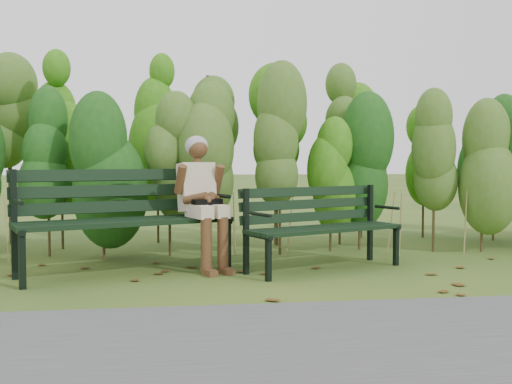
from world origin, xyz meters
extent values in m
plane|color=#30531F|center=(0.00, 0.00, 0.00)|extent=(80.00, 80.00, 0.00)
cube|color=#474749|center=(0.00, -2.20, 0.01)|extent=(60.00, 2.50, 0.01)
cylinder|color=#47381E|center=(-2.14, 1.30, 0.40)|extent=(0.03, 0.03, 0.80)
ellipsoid|color=#317213|center=(-2.14, 1.30, 1.04)|extent=(0.64, 0.64, 1.44)
cylinder|color=#47381E|center=(-1.53, 1.30, 0.40)|extent=(0.03, 0.03, 0.80)
ellipsoid|color=#317213|center=(-1.53, 1.30, 1.04)|extent=(0.64, 0.64, 1.44)
cylinder|color=#47381E|center=(-0.92, 1.30, 0.40)|extent=(0.03, 0.03, 0.80)
ellipsoid|color=#317213|center=(-0.92, 1.30, 1.04)|extent=(0.64, 0.64, 1.44)
cylinder|color=#47381E|center=(-0.31, 1.30, 0.40)|extent=(0.03, 0.03, 0.80)
ellipsoid|color=#317213|center=(-0.31, 1.30, 1.04)|extent=(0.64, 0.64, 1.44)
cylinder|color=#47381E|center=(0.31, 1.30, 0.40)|extent=(0.03, 0.03, 0.80)
ellipsoid|color=#317213|center=(0.31, 1.30, 1.04)|extent=(0.64, 0.64, 1.44)
cylinder|color=#47381E|center=(0.92, 1.30, 0.40)|extent=(0.03, 0.03, 0.80)
ellipsoid|color=#317213|center=(0.92, 1.30, 1.04)|extent=(0.64, 0.64, 1.44)
cylinder|color=#47381E|center=(1.53, 1.30, 0.40)|extent=(0.03, 0.03, 0.80)
ellipsoid|color=#317213|center=(1.53, 1.30, 1.04)|extent=(0.64, 0.64, 1.44)
cylinder|color=#47381E|center=(2.14, 1.30, 0.40)|extent=(0.03, 0.03, 0.80)
ellipsoid|color=#317213|center=(2.14, 1.30, 1.04)|extent=(0.64, 0.64, 1.44)
cylinder|color=#47381E|center=(2.75, 1.30, 0.40)|extent=(0.03, 0.03, 0.80)
ellipsoid|color=#317213|center=(2.75, 1.30, 1.04)|extent=(0.64, 0.64, 1.44)
cylinder|color=#47381E|center=(-2.69, 2.30, 0.55)|extent=(0.04, 0.04, 1.10)
ellipsoid|color=#194918|center=(-2.69, 2.30, 1.43)|extent=(0.70, 0.70, 1.98)
cylinder|color=#47381E|center=(-1.92, 2.30, 0.55)|extent=(0.04, 0.04, 1.10)
ellipsoid|color=#194918|center=(-1.92, 2.30, 1.43)|extent=(0.70, 0.70, 1.98)
cylinder|color=#47381E|center=(-1.15, 2.30, 0.55)|extent=(0.04, 0.04, 1.10)
ellipsoid|color=#194918|center=(-1.15, 2.30, 1.43)|extent=(0.70, 0.70, 1.98)
cylinder|color=#47381E|center=(-0.38, 2.30, 0.55)|extent=(0.04, 0.04, 1.10)
ellipsoid|color=#194918|center=(-0.38, 2.30, 1.43)|extent=(0.70, 0.70, 1.98)
cylinder|color=#47381E|center=(0.38, 2.30, 0.55)|extent=(0.04, 0.04, 1.10)
ellipsoid|color=#194918|center=(0.38, 2.30, 1.43)|extent=(0.70, 0.70, 1.98)
cylinder|color=#47381E|center=(1.15, 2.30, 0.55)|extent=(0.04, 0.04, 1.10)
ellipsoid|color=#194918|center=(1.15, 2.30, 1.43)|extent=(0.70, 0.70, 1.98)
cylinder|color=#47381E|center=(1.92, 2.30, 0.55)|extent=(0.04, 0.04, 1.10)
ellipsoid|color=#194918|center=(1.92, 2.30, 1.43)|extent=(0.70, 0.70, 1.98)
cylinder|color=#47381E|center=(2.69, 2.30, 0.55)|extent=(0.04, 0.04, 1.10)
ellipsoid|color=#194918|center=(2.69, 2.30, 1.43)|extent=(0.70, 0.70, 1.98)
cylinder|color=#47381E|center=(3.46, 2.30, 0.55)|extent=(0.04, 0.04, 1.10)
ellipsoid|color=#194918|center=(3.46, 2.30, 1.43)|extent=(0.70, 0.70, 1.98)
cube|color=#573614|center=(-0.58, -0.84, 0.00)|extent=(0.11, 0.10, 0.01)
cube|color=#573614|center=(1.73, -0.95, 0.00)|extent=(0.11, 0.10, 0.01)
cube|color=#573614|center=(2.19, -0.15, 0.00)|extent=(0.09, 0.10, 0.01)
cube|color=#573614|center=(-1.95, 0.80, 0.00)|extent=(0.11, 0.11, 0.01)
cube|color=#573614|center=(-1.65, 0.80, 0.00)|extent=(0.11, 0.11, 0.01)
cube|color=#573614|center=(0.37, -0.04, 0.00)|extent=(0.10, 0.08, 0.01)
cube|color=#573614|center=(-1.72, -0.77, 0.00)|extent=(0.08, 0.10, 0.01)
cube|color=#573614|center=(1.26, -0.02, 0.00)|extent=(0.10, 0.08, 0.01)
cube|color=#573614|center=(-0.66, 0.71, 0.00)|extent=(0.11, 0.10, 0.01)
cube|color=#573614|center=(-0.45, 0.89, 0.00)|extent=(0.09, 0.08, 0.01)
cube|color=#573614|center=(0.63, -0.85, 0.00)|extent=(0.11, 0.10, 0.01)
cube|color=#573614|center=(-0.02, 0.54, 0.00)|extent=(0.10, 0.08, 0.01)
cube|color=#573614|center=(1.11, 0.63, 0.00)|extent=(0.10, 0.08, 0.01)
cube|color=#573614|center=(2.54, 0.45, 0.00)|extent=(0.09, 0.07, 0.01)
cube|color=#573614|center=(0.50, 0.95, 0.00)|extent=(0.11, 0.09, 0.01)
cube|color=#573614|center=(-1.93, 0.29, 0.00)|extent=(0.08, 0.10, 0.01)
cube|color=#573614|center=(2.23, 0.10, 0.00)|extent=(0.11, 0.10, 0.01)
cube|color=#573614|center=(-1.74, -0.72, 0.00)|extent=(0.11, 0.11, 0.01)
cube|color=#573614|center=(1.99, -0.14, 0.00)|extent=(0.11, 0.11, 0.01)
cube|color=#573614|center=(2.29, 0.14, 0.00)|extent=(0.10, 0.08, 0.01)
cube|color=#573614|center=(-0.47, 0.75, 0.00)|extent=(0.11, 0.10, 0.01)
cube|color=black|center=(-1.12, 0.22, 0.48)|extent=(1.85, 0.81, 0.04)
cube|color=black|center=(-1.16, 0.34, 0.48)|extent=(1.85, 0.81, 0.04)
cube|color=black|center=(-1.21, 0.47, 0.48)|extent=(1.85, 0.81, 0.04)
cube|color=black|center=(-1.26, 0.59, 0.48)|extent=(1.85, 0.81, 0.04)
cube|color=black|center=(-1.30, 0.69, 0.60)|extent=(1.83, 0.76, 0.11)
cube|color=black|center=(-1.30, 0.70, 0.75)|extent=(1.83, 0.76, 0.11)
cube|color=black|center=(-1.31, 0.72, 0.90)|extent=(1.83, 0.76, 0.11)
cube|color=black|center=(-1.97, -0.13, 0.24)|extent=(0.07, 0.07, 0.48)
cube|color=black|center=(-2.14, 0.30, 0.48)|extent=(0.07, 0.07, 0.97)
cube|color=black|center=(-2.05, 0.07, 0.46)|extent=(0.24, 0.52, 0.04)
cylinder|color=black|center=(-2.03, 0.02, 0.70)|extent=(0.18, 0.39, 0.04)
cube|color=black|center=(-0.25, 0.54, 0.24)|extent=(0.07, 0.07, 0.48)
cube|color=black|center=(-0.42, 0.97, 0.48)|extent=(0.07, 0.07, 0.97)
cube|color=black|center=(-0.33, 0.74, 0.46)|extent=(0.24, 0.52, 0.04)
cylinder|color=black|center=(-0.31, 0.69, 0.70)|extent=(0.18, 0.39, 0.04)
cube|color=black|center=(0.73, 0.23, 0.39)|extent=(1.48, 0.73, 0.04)
cube|color=black|center=(0.69, 0.33, 0.39)|extent=(1.48, 0.73, 0.04)
cube|color=black|center=(0.64, 0.43, 0.39)|extent=(1.48, 0.73, 0.04)
cube|color=black|center=(0.60, 0.53, 0.39)|extent=(1.48, 0.73, 0.04)
cube|color=black|center=(0.57, 0.61, 0.49)|extent=(1.46, 0.68, 0.09)
cube|color=black|center=(0.56, 0.62, 0.61)|extent=(1.46, 0.68, 0.09)
cube|color=black|center=(0.56, 0.63, 0.74)|extent=(1.46, 0.68, 0.09)
cube|color=black|center=(0.05, -0.08, 0.20)|extent=(0.06, 0.06, 0.39)
cube|color=black|center=(-0.10, 0.26, 0.39)|extent=(0.06, 0.06, 0.79)
cube|color=black|center=(-0.02, 0.08, 0.38)|extent=(0.22, 0.42, 0.04)
cylinder|color=black|center=(0.00, 0.04, 0.57)|extent=(0.16, 0.31, 0.03)
cube|color=black|center=(1.43, 0.53, 0.20)|extent=(0.06, 0.06, 0.39)
cube|color=black|center=(1.27, 0.87, 0.39)|extent=(0.06, 0.06, 0.79)
cube|color=black|center=(1.36, 0.69, 0.38)|extent=(0.22, 0.42, 0.04)
cylinder|color=black|center=(1.37, 0.65, 0.57)|extent=(0.16, 0.31, 0.03)
cube|color=beige|center=(-0.52, 0.45, 0.57)|extent=(0.26, 0.41, 0.12)
cube|color=beige|center=(-0.36, 0.52, 0.57)|extent=(0.26, 0.41, 0.12)
cylinder|color=#56351D|center=(-0.46, 0.31, 0.26)|extent=(0.13, 0.13, 0.52)
cylinder|color=#56351D|center=(-0.31, 0.37, 0.26)|extent=(0.13, 0.13, 0.52)
cube|color=#56351D|center=(-0.44, 0.24, 0.03)|extent=(0.15, 0.20, 0.06)
cube|color=#56351D|center=(-0.28, 0.30, 0.03)|extent=(0.15, 0.20, 0.06)
cube|color=beige|center=(-0.53, 0.72, 0.78)|extent=(0.40, 0.34, 0.48)
cylinder|color=#56351D|center=(-0.53, 0.70, 1.04)|extent=(0.08, 0.08, 0.09)
sphere|color=#56351D|center=(-0.52, 0.69, 1.16)|extent=(0.20, 0.20, 0.20)
ellipsoid|color=gray|center=(-0.53, 0.72, 1.18)|extent=(0.23, 0.22, 0.20)
cylinder|color=#56351D|center=(-0.69, 0.58, 0.86)|extent=(0.15, 0.21, 0.29)
cylinder|color=#56351D|center=(-0.32, 0.72, 0.86)|extent=(0.15, 0.21, 0.29)
cylinder|color=#56351D|center=(-0.55, 0.50, 0.69)|extent=(0.26, 0.19, 0.12)
cylinder|color=#56351D|center=(-0.37, 0.57, 0.69)|extent=(0.14, 0.26, 0.12)
sphere|color=#56351D|center=(-0.44, 0.48, 0.67)|extent=(0.10, 0.10, 0.10)
cube|color=black|center=(-0.45, 0.49, 0.61)|extent=(0.30, 0.21, 0.15)
camera|label=1|loc=(-0.75, -5.13, 1.04)|focal=42.00mm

